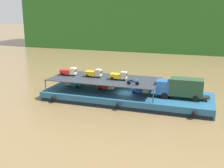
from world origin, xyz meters
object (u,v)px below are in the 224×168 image
cargo_barge (127,97)px  mini_truck_lower_mid (141,89)px  mini_truck_lower_aft (106,86)px  mini_truck_upper_fore (119,76)px  mini_truck_upper_stern (69,71)px  mini_truck_lower_stern (73,83)px  covered_lorry (181,88)px  motorcycle_upper_port (133,82)px  mini_truck_upper_mid (94,73)px

cargo_barge → mini_truck_lower_mid: size_ratio=9.74×
mini_truck_lower_aft → mini_truck_lower_mid: bearing=-3.2°
mini_truck_upper_fore → mini_truck_upper_stern: bearing=178.5°
mini_truck_lower_aft → mini_truck_upper_fore: mini_truck_upper_fore is taller
mini_truck_lower_stern → mini_truck_lower_aft: size_ratio=0.99×
cargo_barge → mini_truck_lower_aft: 3.96m
cargo_barge → mini_truck_lower_stern: bearing=177.0°
covered_lorry → mini_truck_lower_aft: size_ratio=2.83×
motorcycle_upper_port → cargo_barge: bearing=123.8°
mini_truck_lower_mid → motorcycle_upper_port: motorcycle_upper_port is taller
mini_truck_upper_mid → covered_lorry: bearing=-3.3°
covered_lorry → mini_truck_lower_stern: 18.22m
mini_truck_upper_mid → motorcycle_upper_port: size_ratio=1.45×
cargo_barge → mini_truck_lower_aft: size_ratio=9.64×
mini_truck_lower_stern → mini_truck_upper_mid: 4.35m
cargo_barge → motorcycle_upper_port: (1.56, -2.32, 3.18)m
covered_lorry → mini_truck_lower_stern: size_ratio=2.86×
mini_truck_lower_mid → mini_truck_upper_mid: mini_truck_upper_mid is taller
cargo_barge → mini_truck_lower_mid: bearing=4.6°
mini_truck_upper_mid → motorcycle_upper_port: bearing=-20.5°
mini_truck_lower_stern → mini_truck_upper_mid: (3.87, -0.07, 2.00)m
mini_truck_upper_stern → cargo_barge: bearing=-1.1°
mini_truck_lower_stern → motorcycle_upper_port: size_ratio=1.45×
mini_truck_upper_mid → motorcycle_upper_port: mini_truck_upper_mid is taller
cargo_barge → mini_truck_upper_stern: mini_truck_upper_stern is taller
mini_truck_upper_stern → mini_truck_lower_mid: bearing=-0.1°
mini_truck_lower_stern → motorcycle_upper_port: (11.29, -2.83, 1.74)m
mini_truck_upper_mid → cargo_barge: bearing=-4.3°
cargo_barge → mini_truck_upper_mid: size_ratio=9.75×
covered_lorry → mini_truck_lower_aft: covered_lorry is taller
cargo_barge → mini_truck_upper_mid: (-5.86, 0.44, 3.44)m
mini_truck_upper_stern → motorcycle_upper_port: 12.22m
covered_lorry → motorcycle_upper_port: (-6.89, -1.95, 0.74)m
mini_truck_lower_mid → mini_truck_upper_mid: bearing=178.1°
mini_truck_lower_aft → mini_truck_upper_stern: size_ratio=1.00×
motorcycle_upper_port → covered_lorry: bearing=15.8°
cargo_barge → mini_truck_lower_stern: size_ratio=9.76×
motorcycle_upper_port → mini_truck_upper_fore: bearing=141.6°
mini_truck_upper_stern → mini_truck_upper_mid: same height
mini_truck_upper_mid → mini_truck_upper_stern: bearing=-177.0°
covered_lorry → mini_truck_upper_fore: (-9.78, 0.34, 1.00)m
mini_truck_upper_fore → motorcycle_upper_port: bearing=-38.4°
cargo_barge → mini_truck_lower_mid: (2.23, 0.18, 1.44)m
mini_truck_upper_stern → mini_truck_upper_fore: same height
mini_truck_upper_stern → mini_truck_upper_mid: bearing=3.0°
cargo_barge → motorcycle_upper_port: bearing=-56.2°
covered_lorry → motorcycle_upper_port: 7.20m
mini_truck_upper_fore → motorcycle_upper_port: mini_truck_upper_fore is taller
mini_truck_lower_stern → mini_truck_lower_aft: bearing=-0.0°
motorcycle_upper_port → mini_truck_upper_mid: bearing=159.5°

